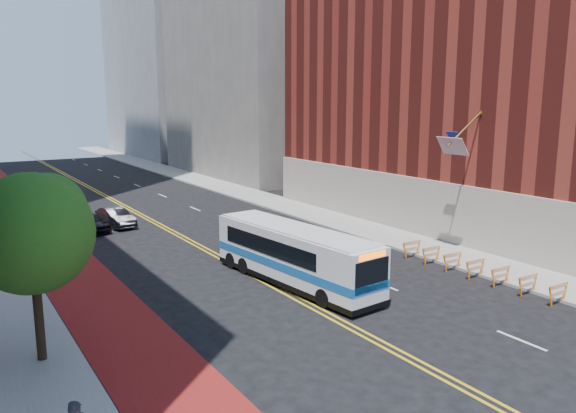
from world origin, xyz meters
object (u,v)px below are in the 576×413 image
Objects in this scene: street_tree at (33,228)px; car_c at (44,201)px; car_a at (89,222)px; transit_bus at (293,254)px; car_b at (116,217)px.

street_tree is 1.51× the size of car_c.
transit_bus is at bearing -83.36° from car_a.
car_a is 11.07m from car_c.
car_a is at bearing 103.46° from transit_bus.
transit_bus is 29.29m from car_c.
car_b is 0.96× the size of car_c.
transit_bus is 2.47× the size of car_c.
car_a is 2.17m from car_b.
street_tree is 1.58× the size of car_b.
car_a is 0.96× the size of car_b.
car_b reaches higher than car_c.
car_c is (-7.20, 28.38, -0.90)m from transit_bus.
street_tree reaches higher than car_a.
car_c is (-1.19, 11.00, -0.05)m from car_a.
street_tree reaches higher than transit_bus.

